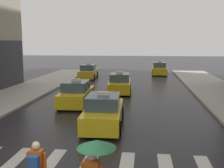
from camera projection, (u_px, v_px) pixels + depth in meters
name	position (u px, v px, depth m)	size (l,w,h in m)	color
crosswalk_markings	(87.00, 167.00, 9.52)	(11.30, 2.80, 0.01)	silver
taxi_lead	(104.00, 112.00, 14.07)	(2.05, 4.60, 1.80)	yellow
taxi_second	(76.00, 94.00, 18.94)	(2.02, 4.58, 1.80)	yellow
taxi_third	(120.00, 84.00, 23.56)	(2.10, 4.62, 1.80)	yellow
taxi_fourth	(88.00, 72.00, 32.76)	(2.04, 4.59, 1.80)	gold
taxi_fifth	(159.00, 69.00, 36.43)	(2.07, 4.60, 1.80)	yellow
pedestrian_with_umbrella	(95.00, 157.00, 6.67)	(0.96, 0.96, 1.94)	#333338
pedestrian_with_backpack	(36.00, 166.00, 7.37)	(0.55, 0.43, 1.65)	black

